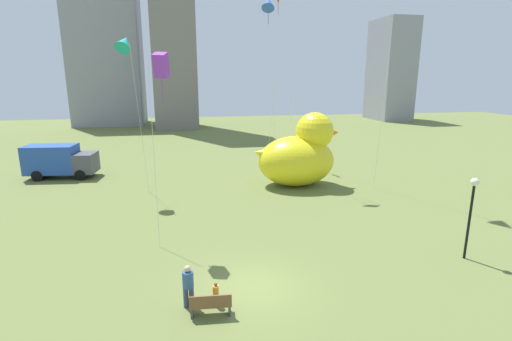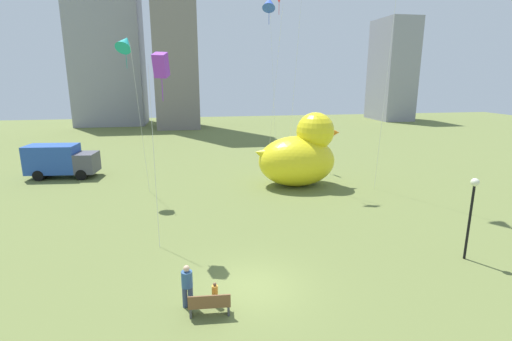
# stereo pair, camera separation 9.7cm
# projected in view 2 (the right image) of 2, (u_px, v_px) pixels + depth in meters

# --- Properties ---
(ground_plane) EXTENTS (140.00, 140.00, 0.00)m
(ground_plane) POSITION_uv_depth(u_px,v_px,m) (253.00, 287.00, 15.86)
(ground_plane) COLOR olive
(park_bench) EXTENTS (1.56, 0.55, 0.90)m
(park_bench) POSITION_uv_depth(u_px,v_px,m) (209.00, 304.00, 13.85)
(park_bench) COLOR brown
(park_bench) RESTS_ON ground
(person_adult) EXTENTS (0.42, 0.42, 1.71)m
(person_adult) POSITION_uv_depth(u_px,v_px,m) (187.00, 284.00, 14.30)
(person_adult) COLOR #38476B
(person_adult) RESTS_ON ground
(person_child) EXTENTS (0.24, 0.24, 0.96)m
(person_child) POSITION_uv_depth(u_px,v_px,m) (215.00, 293.00, 14.48)
(person_child) COLOR silver
(person_child) RESTS_ON ground
(giant_inflatable_duck) EXTENTS (7.03, 4.51, 5.82)m
(giant_inflatable_duck) POSITION_uv_depth(u_px,v_px,m) (300.00, 155.00, 30.22)
(giant_inflatable_duck) COLOR yellow
(giant_inflatable_duck) RESTS_ON ground
(lamppost) EXTENTS (0.38, 0.38, 4.01)m
(lamppost) POSITION_uv_depth(u_px,v_px,m) (472.00, 203.00, 17.67)
(lamppost) COLOR black
(lamppost) RESTS_ON ground
(box_truck) EXTENTS (5.89, 2.84, 2.85)m
(box_truck) POSITION_uv_depth(u_px,v_px,m) (61.00, 161.00, 32.83)
(box_truck) COLOR #264CA5
(box_truck) RESTS_ON ground
(city_skyline) EXTENTS (62.96, 15.33, 41.54)m
(city_skyline) POSITION_uv_depth(u_px,v_px,m) (189.00, 37.00, 66.60)
(city_skyline) COLOR gray
(city_skyline) RESTS_ON ground
(kite_teal) EXTENTS (1.65, 1.81, 11.54)m
(kite_teal) POSITION_uv_depth(u_px,v_px,m) (125.00, 43.00, 26.06)
(kite_teal) COLOR silver
(kite_teal) RESTS_ON ground
(kite_blue) EXTENTS (1.92, 2.07, 15.30)m
(kite_blue) POSITION_uv_depth(u_px,v_px,m) (269.00, 4.00, 32.05)
(kite_blue) COLOR silver
(kite_blue) RESTS_ON ground
(kite_red) EXTENTS (1.00, 1.50, 16.50)m
(kite_red) POSITION_uv_depth(u_px,v_px,m) (278.00, 6.00, 35.61)
(kite_red) COLOR silver
(kite_red) RESTS_ON ground
(kite_purple) EXTENTS (1.06, 1.21, 9.68)m
(kite_purple) POSITION_uv_depth(u_px,v_px,m) (161.00, 66.00, 18.14)
(kite_purple) COLOR silver
(kite_purple) RESTS_ON ground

